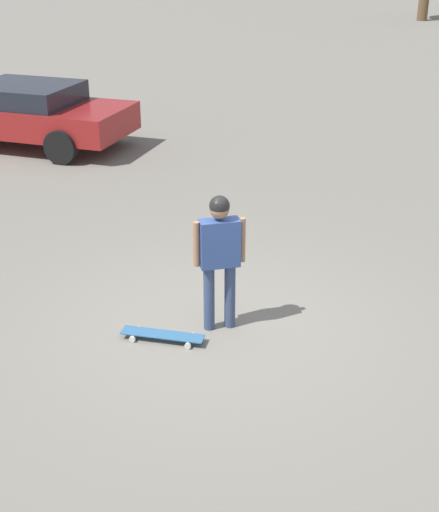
{
  "coord_description": "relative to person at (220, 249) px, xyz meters",
  "views": [
    {
      "loc": [
        7.21,
        0.2,
        4.24
      ],
      "look_at": [
        0.0,
        0.0,
        0.91
      ],
      "focal_mm": 50.0,
      "sensor_mm": 36.0,
      "label": 1
    }
  ],
  "objects": [
    {
      "name": "person",
      "position": [
        0.0,
        0.0,
        0.0
      ],
      "size": [
        0.31,
        0.58,
        1.63
      ],
      "rotation": [
        0.0,
        0.0,
        1.83
      ],
      "color": "#38476B",
      "rests_on": "ground_plane"
    },
    {
      "name": "ground_plane",
      "position": [
        0.0,
        0.0,
        -1.0
      ],
      "size": [
        220.0,
        220.0,
        0.0
      ],
      "primitive_type": "plane",
      "color": "gray"
    },
    {
      "name": "skateboard",
      "position": [
        0.31,
        -0.63,
        -0.93
      ],
      "size": [
        0.39,
        0.97,
        0.08
      ],
      "rotation": [
        0.0,
        0.0,
        -1.77
      ],
      "color": "#336693",
      "rests_on": "ground_plane"
    },
    {
      "name": "car_parked_near",
      "position": [
        -7.57,
        -4.34,
        -0.29
      ],
      "size": [
        3.15,
        4.92,
        1.31
      ],
      "rotation": [
        0.0,
        0.0,
        -1.87
      ],
      "color": "maroon",
      "rests_on": "ground_plane"
    }
  ]
}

